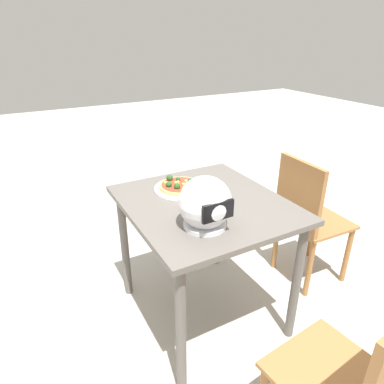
{
  "coord_description": "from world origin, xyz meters",
  "views": [
    {
      "loc": [
        0.85,
        1.42,
        1.61
      ],
      "look_at": [
        0.02,
        -0.1,
        0.8
      ],
      "focal_mm": 32.06,
      "sensor_mm": 36.0,
      "label": 1
    }
  ],
  "objects_px": {
    "dining_table": "(204,220)",
    "chair_side": "(307,215)",
    "chair_far": "(358,383)",
    "motorcycle_helmet": "(205,204)",
    "pizza": "(179,185)"
  },
  "relations": [
    {
      "from": "pizza",
      "to": "chair_far",
      "type": "relative_size",
      "value": 0.27
    },
    {
      "from": "pizza",
      "to": "chair_side",
      "type": "distance_m",
      "value": 0.9
    },
    {
      "from": "chair_side",
      "to": "pizza",
      "type": "bearing_deg",
      "value": -16.19
    },
    {
      "from": "dining_table",
      "to": "chair_side",
      "type": "height_order",
      "value": "chair_side"
    },
    {
      "from": "chair_side",
      "to": "chair_far",
      "type": "relative_size",
      "value": 1.0
    },
    {
      "from": "dining_table",
      "to": "chair_far",
      "type": "height_order",
      "value": "chair_far"
    },
    {
      "from": "dining_table",
      "to": "chair_side",
      "type": "xyz_separation_m",
      "value": [
        -0.77,
        0.03,
        -0.16
      ]
    },
    {
      "from": "dining_table",
      "to": "motorcycle_helmet",
      "type": "relative_size",
      "value": 3.67
    },
    {
      "from": "dining_table",
      "to": "motorcycle_helmet",
      "type": "distance_m",
      "value": 0.35
    },
    {
      "from": "dining_table",
      "to": "pizza",
      "type": "xyz_separation_m",
      "value": [
        0.05,
        -0.21,
        0.14
      ]
    },
    {
      "from": "dining_table",
      "to": "motorcycle_helmet",
      "type": "height_order",
      "value": "motorcycle_helmet"
    },
    {
      "from": "pizza",
      "to": "chair_far",
      "type": "distance_m",
      "value": 1.24
    },
    {
      "from": "dining_table",
      "to": "chair_side",
      "type": "relative_size",
      "value": 1.01
    },
    {
      "from": "dining_table",
      "to": "pizza",
      "type": "bearing_deg",
      "value": -76.93
    },
    {
      "from": "chair_far",
      "to": "chair_side",
      "type": "bearing_deg",
      "value": -127.36
    }
  ]
}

